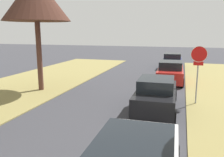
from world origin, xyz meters
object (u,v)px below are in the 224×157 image
Objects in this scene: parked_sedan_black at (156,95)px; parked_sedan_navy at (172,61)px; stop_sign_far at (198,62)px; parked_sedan_red at (170,72)px.

parked_sedan_navy is (0.16, 13.30, 0.00)m from parked_sedan_black.
stop_sign_far reaches higher than parked_sedan_navy.
parked_sedan_black is (-1.91, -1.37, -1.47)m from stop_sign_far.
parked_sedan_black is 1.00× the size of parked_sedan_navy.
parked_sedan_red is 6.60m from parked_sedan_navy.
parked_sedan_red is 1.00× the size of parked_sedan_navy.
parked_sedan_navy is (-1.75, 11.93, -1.47)m from stop_sign_far.
parked_sedan_black and parked_sedan_navy have the same top height.
parked_sedan_navy is at bearing 98.33° from stop_sign_far.
parked_sedan_navy is at bearing 89.30° from parked_sedan_black.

